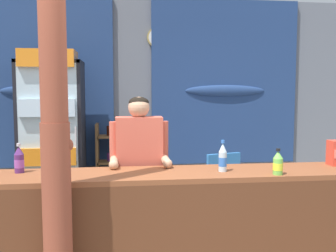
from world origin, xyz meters
The scene contains 11 objects.
ground_plane centered at (0.00, 1.08, 0.00)m, with size 7.76×7.76×0.00m, color gray.
back_wall_curtained centered at (0.00, 2.74, 1.45)m, with size 5.78×0.22×2.80m.
stall_counter centered at (0.14, 0.25, 0.58)m, with size 4.17×0.53×0.92m.
timber_post centered at (-0.71, -0.05, 1.31)m, with size 0.21×0.19×2.73m.
drink_fridge centered at (-1.10, 2.12, 1.11)m, with size 0.74×0.64×2.03m.
bottle_shelf_rack centered at (-0.36, 2.46, 0.59)m, with size 0.48×0.28×1.13m.
plastic_lawn_chair centered at (0.84, 1.68, 0.49)m, with size 0.55×0.55×0.86m.
shopkeeper centered at (-0.11, 0.78, 0.96)m, with size 0.53×0.42×1.52m.
soda_bottle_grape_soda centered at (-1.08, 0.49, 1.02)m, with size 0.07×0.07×0.24m.
soda_bottle_water centered at (0.54, 0.34, 1.03)m, with size 0.07×0.07×0.26m.
soda_bottle_lime_soda centered at (0.93, 0.17, 1.01)m, with size 0.08×0.08×0.21m.
Camera 1 is at (-0.27, -2.69, 1.58)m, focal length 41.88 mm.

